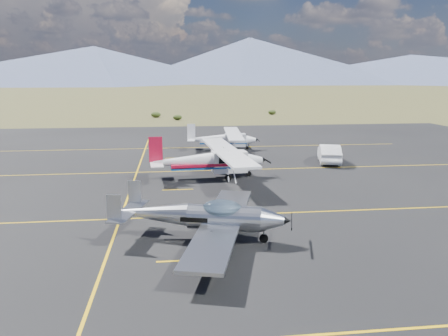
# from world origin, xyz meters

# --- Properties ---
(ground) EXTENTS (1600.00, 1600.00, 0.00)m
(ground) POSITION_xyz_m (0.00, 0.00, 0.00)
(ground) COLOR #383D1C
(ground) RESTS_ON ground
(apron) EXTENTS (72.00, 72.00, 0.02)m
(apron) POSITION_xyz_m (0.00, 7.00, 0.00)
(apron) COLOR black
(apron) RESTS_ON ground
(aircraft_low_wing) EXTENTS (7.62, 10.40, 2.26)m
(aircraft_low_wing) POSITION_xyz_m (-1.92, -1.35, 1.08)
(aircraft_low_wing) COLOR silver
(aircraft_low_wing) RESTS_ON apron
(aircraft_cessna) EXTENTS (7.32, 12.16, 3.07)m
(aircraft_cessna) POSITION_xyz_m (-0.71, 10.42, 1.36)
(aircraft_cessna) COLOR white
(aircraft_cessna) RESTS_ON apron
(aircraft_plain) EXTENTS (6.07, 10.10, 2.55)m
(aircraft_plain) POSITION_xyz_m (1.64, 22.36, 1.13)
(aircraft_plain) COLOR white
(aircraft_plain) RESTS_ON apron
(sedan) EXTENTS (2.78, 4.96, 1.55)m
(sedan) POSITION_xyz_m (9.72, 14.99, 0.78)
(sedan) COLOR white
(sedan) RESTS_ON apron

